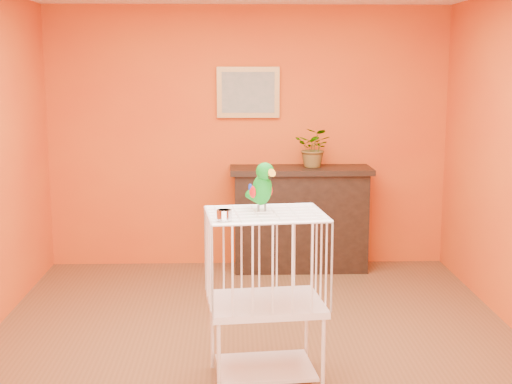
{
  "coord_description": "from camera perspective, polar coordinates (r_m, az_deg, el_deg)",
  "views": [
    {
      "loc": [
        -0.15,
        -4.88,
        2.0
      ],
      "look_at": [
        -0.01,
        -0.46,
        1.22
      ],
      "focal_mm": 50.0,
      "sensor_mm": 36.0,
      "label": 1
    }
  ],
  "objects": [
    {
      "name": "parrot",
      "position": [
        4.45,
        0.48,
        0.48
      ],
      "size": [
        0.21,
        0.27,
        0.32
      ],
      "rotation": [
        0.0,
        0.0,
        0.54
      ],
      "color": "#59544C",
      "rests_on": "birdcage"
    },
    {
      "name": "room_shell",
      "position": [
        4.9,
        -0.08,
        5.11
      ],
      "size": [
        4.5,
        4.5,
        4.5
      ],
      "color": "#DA5814",
      "rests_on": "ground"
    },
    {
      "name": "feed_cup",
      "position": [
        4.2,
        -2.56,
        -1.86
      ],
      "size": [
        0.09,
        0.09,
        0.06
      ],
      "primitive_type": "cylinder",
      "color": "silver",
      "rests_on": "birdcage"
    },
    {
      "name": "framed_picture",
      "position": [
        7.11,
        -0.63,
        7.97
      ],
      "size": [
        0.62,
        0.04,
        0.5
      ],
      "color": "#A5783B",
      "rests_on": "room_shell"
    },
    {
      "name": "birdcage",
      "position": [
        4.56,
        0.76,
        -8.26
      ],
      "size": [
        0.77,
        0.62,
        1.1
      ],
      "rotation": [
        0.0,
        0.0,
        0.11
      ],
      "color": "white",
      "rests_on": "ground"
    },
    {
      "name": "console_cabinet",
      "position": [
        7.08,
        3.55,
        -2.13
      ],
      "size": [
        1.38,
        0.5,
        1.03
      ],
      "color": "black",
      "rests_on": "ground"
    },
    {
      "name": "ground",
      "position": [
        5.28,
        -0.07,
        -12.28
      ],
      "size": [
        4.5,
        4.5,
        0.0
      ],
      "primitive_type": "plane",
      "color": "brown",
      "rests_on": "ground"
    },
    {
      "name": "potted_plant",
      "position": [
        6.97,
        4.7,
        3.19
      ],
      "size": [
        0.48,
        0.5,
        0.3
      ],
      "primitive_type": "imported",
      "rotation": [
        0.0,
        0.0,
        -0.43
      ],
      "color": "#26722D",
      "rests_on": "console_cabinet"
    }
  ]
}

